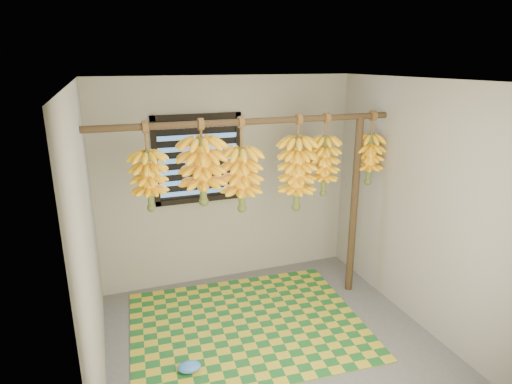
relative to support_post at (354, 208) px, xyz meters
name	(u,v)px	position (x,y,z in m)	size (l,w,h in m)	color
floor	(276,347)	(-1.20, -0.70, -1.00)	(3.00, 3.00, 0.01)	#525252
ceiling	(280,80)	(-1.20, -0.70, 1.40)	(3.00, 3.00, 0.01)	silver
wall_back	(228,182)	(-1.20, 0.80, 0.20)	(3.00, 0.01, 2.40)	gray
wall_left	(89,253)	(-2.71, -0.70, 0.20)	(0.01, 3.00, 2.40)	gray
wall_right	(422,207)	(0.30, -0.70, 0.20)	(0.01, 3.00, 2.40)	gray
window	(198,159)	(-1.55, 0.78, 0.50)	(1.00, 0.04, 1.00)	black
hanging_pole	(251,122)	(-1.20, 0.00, 1.00)	(0.06, 0.06, 3.00)	#442F19
support_post	(354,208)	(0.00, 0.00, 0.00)	(0.08, 0.08, 2.00)	#442F19
woven_mat	(247,324)	(-1.34, -0.28, -0.99)	(2.27, 1.82, 0.01)	#1A5A23
plastic_bag	(189,367)	(-2.02, -0.76, -0.95)	(0.20, 0.15, 0.08)	#3876D0
banana_bunch_a	(149,180)	(-2.17, 0.00, 0.52)	(0.32, 0.32, 0.81)	brown
banana_bunch_b	(202,171)	(-1.68, 0.00, 0.56)	(0.42, 0.42, 0.81)	brown
banana_bunch_c	(242,179)	(-1.30, 0.00, 0.45)	(0.38, 0.38, 0.92)	brown
banana_bunch_d	(324,166)	(-0.39, 0.00, 0.51)	(0.31, 0.31, 0.86)	brown
banana_bunch_e	(297,174)	(-0.70, 0.00, 0.45)	(0.36, 0.36, 0.98)	brown
banana_bunch_f	(369,159)	(0.15, 0.00, 0.54)	(0.30, 0.30, 0.79)	brown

